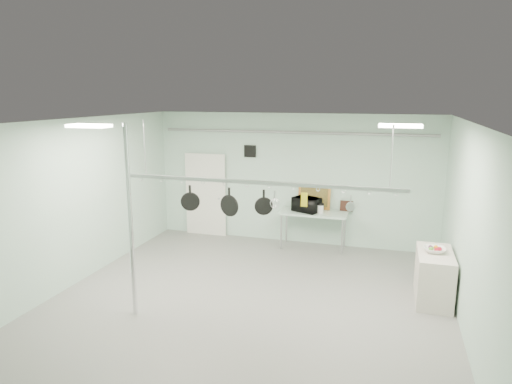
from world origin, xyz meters
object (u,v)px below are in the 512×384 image
(pot_rack, at_px, (258,181))
(coffee_canister, at_px, (320,209))
(skillet_left, at_px, (190,198))
(skillet_mid, at_px, (229,202))
(microwave, at_px, (307,205))
(chrome_pole, at_px, (130,223))
(fruit_bowl, at_px, (435,250))
(prep_table, at_px, (314,215))
(side_cabinet, at_px, (434,277))
(skillet_right, at_px, (264,202))

(pot_rack, xyz_separation_m, coffee_canister, (0.57, 3.20, -1.22))
(skillet_left, bearing_deg, skillet_mid, -19.30)
(microwave, relative_size, skillet_mid, 1.21)
(chrome_pole, xyz_separation_m, fruit_bowl, (4.83, 2.01, -0.65))
(prep_table, distance_m, coffee_canister, 0.27)
(prep_table, height_order, side_cabinet, prep_table)
(microwave, relative_size, skillet_left, 1.35)
(chrome_pole, bearing_deg, skillet_right, 24.28)
(fruit_bowl, bearing_deg, side_cabinet, -20.36)
(prep_table, relative_size, microwave, 2.59)
(side_cabinet, relative_size, skillet_right, 2.93)
(chrome_pole, distance_m, skillet_right, 2.21)
(chrome_pole, bearing_deg, skillet_left, 54.14)
(pot_rack, xyz_separation_m, skillet_mid, (-0.52, 0.00, -0.40))
(chrome_pole, xyz_separation_m, skillet_right, (1.99, 0.90, 0.28))
(fruit_bowl, distance_m, skillet_mid, 3.73)
(coffee_canister, xyz_separation_m, skillet_mid, (-1.09, -3.20, 0.82))
(microwave, height_order, skillet_left, skillet_left)
(coffee_canister, bearing_deg, side_cabinet, -41.46)
(prep_table, xyz_separation_m, pot_rack, (-0.40, -3.30, 1.40))
(coffee_canister, xyz_separation_m, skillet_right, (-0.48, -3.20, 0.87))
(microwave, distance_m, skillet_right, 3.39)
(prep_table, relative_size, skillet_mid, 3.13)
(chrome_pole, xyz_separation_m, coffee_canister, (2.47, 4.10, -0.59))
(skillet_mid, bearing_deg, microwave, 93.83)
(chrome_pole, relative_size, fruit_bowl, 8.50)
(prep_table, height_order, skillet_right, skillet_right)
(skillet_mid, bearing_deg, skillet_left, -163.25)
(prep_table, height_order, skillet_mid, skillet_mid)
(prep_table, xyz_separation_m, skillet_left, (-1.65, -3.30, 1.02))
(coffee_canister, bearing_deg, prep_table, 149.95)
(prep_table, height_order, pot_rack, pot_rack)
(skillet_mid, bearing_deg, pot_rack, 16.75)
(prep_table, relative_size, skillet_right, 3.91)
(chrome_pole, bearing_deg, coffee_canister, 58.91)
(chrome_pole, bearing_deg, pot_rack, 25.35)
(microwave, xyz_separation_m, fruit_bowl, (2.69, -2.18, -0.13))
(side_cabinet, height_order, pot_rack, pot_rack)
(side_cabinet, relative_size, skillet_left, 2.62)
(microwave, bearing_deg, skillet_mid, 101.76)
(coffee_canister, height_order, fruit_bowl, coffee_canister)
(chrome_pole, distance_m, skillet_mid, 1.66)
(prep_table, bearing_deg, skillet_mid, -105.57)
(pot_rack, relative_size, fruit_bowl, 12.74)
(side_cabinet, xyz_separation_m, pot_rack, (-2.95, -1.10, 1.78))
(coffee_canister, distance_m, skillet_right, 3.35)
(skillet_left, relative_size, skillet_mid, 0.90)
(skillet_right, bearing_deg, prep_table, 64.05)
(chrome_pole, bearing_deg, prep_table, 61.29)
(chrome_pole, distance_m, side_cabinet, 5.37)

